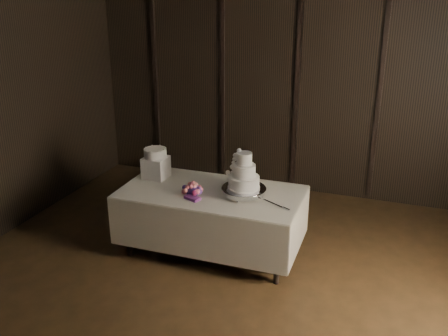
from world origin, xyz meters
TOP-DOWN VIEW (x-y plane):
  - room at (0.00, 0.00)m, footprint 6.08×7.08m
  - display_table at (-0.45, 1.36)m, footprint 2.00×1.07m
  - cake_stand at (-0.08, 1.36)m, footprint 0.58×0.58m
  - wedding_cake at (-0.11, 1.34)m, footprint 0.37×0.33m
  - bouquet at (-0.61, 1.20)m, footprint 0.39×0.45m
  - box_pedestal at (-1.20, 1.51)m, footprint 0.27×0.27m
  - small_cake at (-1.20, 1.51)m, footprint 0.34×0.34m
  - cake_knife at (0.27, 1.26)m, footprint 0.34×0.20m

SIDE VIEW (x-z plane):
  - display_table at x=-0.45m, z-range 0.04..0.80m
  - cake_knife at x=0.27m, z-range 0.76..0.77m
  - cake_stand at x=-0.08m, z-range 0.76..0.85m
  - bouquet at x=-0.61m, z-range 0.73..0.91m
  - box_pedestal at x=-1.20m, z-range 0.76..1.01m
  - wedding_cake at x=-0.11m, z-range 0.81..1.21m
  - small_cake at x=-1.20m, z-range 1.01..1.11m
  - room at x=0.00m, z-range -0.04..3.04m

